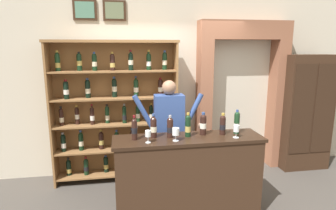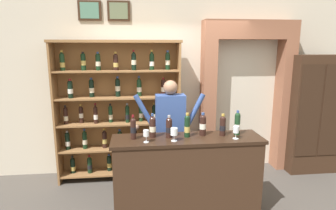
{
  "view_description": "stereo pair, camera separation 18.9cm",
  "coord_description": "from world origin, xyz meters",
  "views": [
    {
      "loc": [
        -0.68,
        -3.17,
        2.1
      ],
      "look_at": [
        -0.11,
        0.27,
        1.38
      ],
      "focal_mm": 30.06,
      "sensor_mm": 36.0,
      "label": 1
    },
    {
      "loc": [
        -0.5,
        -3.19,
        2.1
      ],
      "look_at": [
        -0.11,
        0.27,
        1.38
      ],
      "focal_mm": 30.06,
      "sensor_mm": 36.0,
      "label": 2
    }
  ],
  "objects": [
    {
      "name": "archway_doorway",
      "position": [
        1.34,
        1.38,
        1.41
      ],
      "size": [
        1.54,
        0.45,
        2.52
      ],
      "color": "#935B42",
      "rests_on": "ground"
    },
    {
      "name": "tasting_bottle_brunello",
      "position": [
        -0.12,
        0.03,
        1.16
      ],
      "size": [
        0.08,
        0.08,
        0.28
      ],
      "color": "black",
      "rests_on": "tasting_counter"
    },
    {
      "name": "wine_glass_spare",
      "position": [
        -0.08,
        -0.1,
        1.14
      ],
      "size": [
        0.08,
        0.08,
        0.16
      ],
      "color": "silver",
      "rests_on": "tasting_counter"
    },
    {
      "name": "shopkeeper",
      "position": [
        -0.04,
        0.58,
        1.02
      ],
      "size": [
        1.02,
        0.22,
        1.66
      ],
      "color": "#2D3347",
      "rests_on": "ground"
    },
    {
      "name": "tasting_bottle_riserva",
      "position": [
        0.73,
        0.05,
        1.17
      ],
      "size": [
        0.07,
        0.07,
        0.31
      ],
      "color": "#19381E",
      "rests_on": "tasting_counter"
    },
    {
      "name": "back_wall",
      "position": [
        -0.0,
        1.52,
        1.54
      ],
      "size": [
        12.0,
        0.19,
        3.07
      ],
      "color": "beige",
      "rests_on": "ground"
    },
    {
      "name": "wine_glass_left",
      "position": [
        0.66,
        -0.11,
        1.14
      ],
      "size": [
        0.07,
        0.07,
        0.15
      ],
      "color": "silver",
      "rests_on": "tasting_counter"
    },
    {
      "name": "side_cabinet",
      "position": [
        2.45,
        1.09,
        0.99
      ],
      "size": [
        0.83,
        0.39,
        1.98
      ],
      "color": "#382316",
      "rests_on": "ground"
    },
    {
      "name": "tasting_bottle_vin_santo",
      "position": [
        0.1,
        0.03,
        1.17
      ],
      "size": [
        0.07,
        0.07,
        0.3
      ],
      "color": "black",
      "rests_on": "tasting_counter"
    },
    {
      "name": "tasting_counter",
      "position": [
        0.1,
        -0.0,
        0.51
      ],
      "size": [
        1.83,
        0.49,
        1.03
      ],
      "color": "#382316",
      "rests_on": "ground"
    },
    {
      "name": "tasting_bottle_super_tuscan",
      "position": [
        0.55,
        0.04,
        1.16
      ],
      "size": [
        0.07,
        0.07,
        0.27
      ],
      "color": "black",
      "rests_on": "tasting_counter"
    },
    {
      "name": "tasting_bottle_chianti",
      "position": [
        -0.55,
        0.02,
        1.16
      ],
      "size": [
        0.07,
        0.07,
        0.29
      ],
      "color": "black",
      "rests_on": "tasting_counter"
    },
    {
      "name": "wine_glass_center",
      "position": [
        -0.4,
        -0.11,
        1.13
      ],
      "size": [
        0.07,
        0.07,
        0.15
      ],
      "color": "silver",
      "rests_on": "tasting_counter"
    },
    {
      "name": "wine_shelf",
      "position": [
        -0.79,
        1.17,
        1.16
      ],
      "size": [
        1.95,
        0.34,
        2.2
      ],
      "color": "olive",
      "rests_on": "ground"
    },
    {
      "name": "tasting_bottle_rosso",
      "position": [
        -0.32,
        0.07,
        1.16
      ],
      "size": [
        0.08,
        0.08,
        0.29
      ],
      "color": "black",
      "rests_on": "tasting_counter"
    },
    {
      "name": "tasting_bottle_prosecco",
      "position": [
        0.3,
        0.08,
        1.17
      ],
      "size": [
        0.08,
        0.08,
        0.29
      ],
      "color": "black",
      "rests_on": "tasting_counter"
    }
  ]
}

